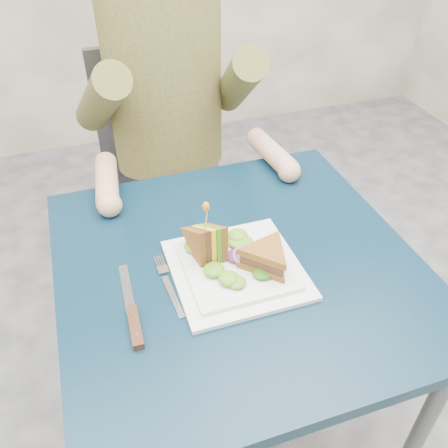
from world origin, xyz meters
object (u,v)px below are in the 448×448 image
object	(u,v)px
sandwich_flat	(267,257)
plate	(236,268)
table	(238,288)
sandwich_upright	(207,243)
knife	(133,319)
fork	(169,287)
diner	(165,71)
chair	(166,164)

from	to	relation	value
sandwich_flat	plate	bearing A→B (deg)	155.56
table	sandwich_flat	world-z (taller)	sandwich_flat
sandwich_upright	knife	world-z (taller)	sandwich_upright
sandwich_upright	fork	bearing A→B (deg)	-153.81
diner	plate	size ratio (longest dim) A/B	2.87
diner	knife	distance (m)	0.78
table	plate	world-z (taller)	plate
knife	sandwich_flat	bearing A→B (deg)	7.68
sandwich_flat	sandwich_upright	world-z (taller)	sandwich_upright
sandwich_flat	sandwich_upright	bearing A→B (deg)	145.84
table	sandwich_flat	xyz separation A→B (m)	(0.04, -0.05, 0.12)
chair	sandwich_flat	distance (m)	0.83
table	fork	distance (m)	0.18
table	sandwich_flat	size ratio (longest dim) A/B	4.39
sandwich_flat	knife	bearing A→B (deg)	-172.32
table	knife	distance (m)	0.27
table	sandwich_upright	xyz separation A→B (m)	(-0.06, 0.02, 0.13)
fork	knife	bearing A→B (deg)	-143.21
table	plate	bearing A→B (deg)	-117.55
chair	knife	distance (m)	0.89
plate	knife	bearing A→B (deg)	-164.39
chair	fork	bearing A→B (deg)	-101.47
table	chair	world-z (taller)	chair
diner	fork	world-z (taller)	diner
table	plate	distance (m)	0.09
diner	chair	bearing A→B (deg)	90.00
fork	diner	bearing A→B (deg)	76.63
knife	diner	bearing A→B (deg)	71.64
chair	sandwich_flat	world-z (taller)	chair
table	chair	xyz separation A→B (m)	(0.00, 0.74, -0.11)
sandwich_flat	sandwich_upright	xyz separation A→B (m)	(-0.10, 0.07, 0.01)
plate	sandwich_upright	distance (m)	0.08
fork	knife	xyz separation A→B (m)	(-0.08, -0.06, 0.00)
table	chair	bearing A→B (deg)	90.00
table	fork	size ratio (longest dim) A/B	4.18
sandwich_flat	sandwich_upright	distance (m)	0.12
chair	table	bearing A→B (deg)	-90.00
diner	knife	bearing A→B (deg)	-108.36
plate	sandwich_upright	size ratio (longest dim) A/B	2.00
plate	fork	bearing A→B (deg)	-179.56
sandwich_flat	knife	distance (m)	0.28
plate	sandwich_flat	size ratio (longest dim) A/B	1.52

